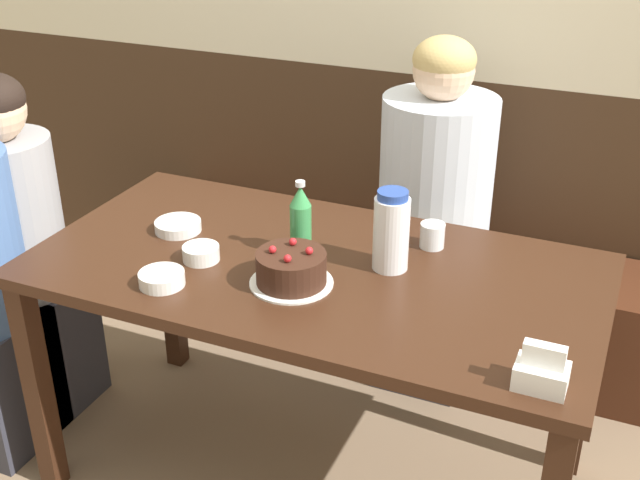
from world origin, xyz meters
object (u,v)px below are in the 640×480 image
birthday_cake (291,269)px  person_pale_blue_shirt (433,221)px  soju_bottle (301,220)px  water_pitcher (391,231)px  person_grey_tee (20,260)px  glass_water_tall (432,235)px  napkin_holder (542,372)px  bowl_side_dish (162,279)px  bench_seat (402,291)px  bowl_soup_white (178,226)px  bowl_rice_small (201,253)px

birthday_cake → person_pale_blue_shirt: 0.81m
soju_bottle → person_pale_blue_shirt: size_ratio=0.17×
water_pitcher → person_grey_tee: (-1.22, -0.09, -0.30)m
soju_bottle → glass_water_tall: bearing=30.0°
birthday_cake → napkin_holder: 0.69m
bowl_side_dish → napkin_holder: bearing=-2.8°
glass_water_tall → person_grey_tee: (-1.29, -0.26, -0.23)m
bench_seat → person_grey_tee: bearing=-140.1°
bowl_soup_white → bowl_side_dish: (0.13, -0.29, 0.00)m
water_pitcher → person_grey_tee: size_ratio=0.19×
soju_bottle → bowl_soup_white: soju_bottle is taller
bowl_side_dish → person_grey_tee: (-0.71, 0.23, -0.21)m
soju_bottle → bowl_side_dish: soju_bottle is taller
soju_bottle → bowl_soup_white: bearing=-178.1°
water_pitcher → glass_water_tall: (0.07, 0.16, -0.07)m
person_pale_blue_shirt → person_grey_tee: person_pale_blue_shirt is taller
napkin_holder → bowl_side_dish: bearing=177.2°
birthday_cake → bowl_side_dish: 0.33m
bowl_rice_small → bowl_side_dish: bearing=-98.0°
bench_seat → napkin_holder: bearing=-60.1°
water_pitcher → bowl_rice_small: water_pitcher is taller
person_grey_tee → person_pale_blue_shirt: bearing=30.2°
napkin_holder → person_grey_tee: size_ratio=0.09×
bench_seat → bowl_rice_small: (-0.29, -0.93, 0.55)m
napkin_holder → bowl_soup_white: 1.15m
bowl_side_dish → person_pale_blue_shirt: bearing=63.1°
napkin_holder → bowl_side_dish: size_ratio=0.93×
soju_bottle → bowl_soup_white: (-0.39, -0.01, -0.09)m
bench_seat → glass_water_tall: (0.26, -0.60, 0.56)m
napkin_holder → glass_water_tall: bearing=126.3°
bowl_rice_small → person_grey_tee: size_ratio=0.09×
bench_seat → soju_bottle: size_ratio=9.58×
birthday_cake → soju_bottle: soju_bottle is taller
birthday_cake → glass_water_tall: (0.27, 0.35, -0.01)m
bowl_rice_small → bench_seat: bearing=72.5°
person_pale_blue_shirt → person_grey_tee: bearing=-59.8°
water_pitcher → napkin_holder: 0.59m
bench_seat → water_pitcher: size_ratio=9.31×
birthday_cake → water_pitcher: bearing=42.0°
bowl_soup_white → soju_bottle: bearing=1.9°
bowl_rice_small → glass_water_tall: size_ratio=1.42×
glass_water_tall → person_grey_tee: 1.33m
soju_bottle → glass_water_tall: size_ratio=3.06×
water_pitcher → soju_bottle: 0.25m
bench_seat → glass_water_tall: size_ratio=29.33×
birthday_cake → bowl_side_dish: size_ratio=1.84×
glass_water_tall → bowl_side_dish: bearing=-139.9°
bowl_rice_small → birthday_cake: bearing=-4.1°
water_pitcher → birthday_cake: bearing=-138.0°
bench_seat → person_grey_tee: 1.38m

